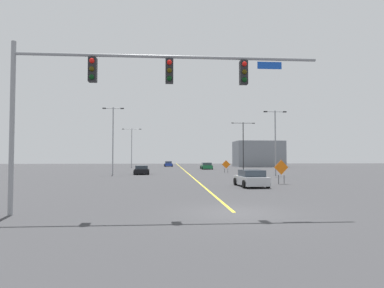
{
  "coord_description": "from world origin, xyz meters",
  "views": [
    {
      "loc": [
        -2.87,
        -14.08,
        2.44
      ],
      "look_at": [
        0.49,
        32.09,
        4.26
      ],
      "focal_mm": 30.34,
      "sensor_mm": 36.0,
      "label": 1
    }
  ],
  "objects": [
    {
      "name": "construction_sign_right_lane",
      "position": [
        7.25,
        14.43,
        1.38
      ],
      "size": [
        1.34,
        0.18,
        2.16
      ],
      "color": "orange",
      "rests_on": "ground"
    },
    {
      "name": "street_lamp_near_left",
      "position": [
        10.69,
        26.16,
        4.87
      ],
      "size": [
        2.94,
        0.24,
        8.32
      ],
      "color": "gray",
      "rests_on": "ground"
    },
    {
      "name": "car_silver_near",
      "position": [
        3.86,
        12.0,
        0.65
      ],
      "size": [
        2.25,
        3.97,
        1.36
      ],
      "color": "#B7BABF",
      "rests_on": "ground"
    },
    {
      "name": "car_black_distant",
      "position": [
        -6.58,
        31.59,
        0.58
      ],
      "size": [
        2.27,
        4.23,
        1.21
      ],
      "color": "black",
      "rests_on": "ground"
    },
    {
      "name": "car_blue_approaching",
      "position": [
        -2.88,
        66.62,
        0.61
      ],
      "size": [
        2.17,
        3.93,
        1.31
      ],
      "color": "#1E389E",
      "rests_on": "ground"
    },
    {
      "name": "street_lamp_far_left",
      "position": [
        -11.12,
        59.47,
        5.23
      ],
      "size": [
        4.3,
        0.24,
        8.8
      ],
      "color": "gray",
      "rests_on": "ground"
    },
    {
      "name": "road_centre_stripe",
      "position": [
        0.0,
        55.81,
        0.0
      ],
      "size": [
        0.16,
        111.63,
        0.01
      ],
      "color": "yellow",
      "rests_on": "ground"
    },
    {
      "name": "street_lamp_mid_right",
      "position": [
        11.17,
        45.95,
        5.3
      ],
      "size": [
        4.47,
        0.24,
        8.92
      ],
      "color": "black",
      "rests_on": "ground"
    },
    {
      "name": "traffic_signal_assembly",
      "position": [
        -4.73,
        -0.02,
        5.61
      ],
      "size": [
        13.29,
        0.44,
        7.34
      ],
      "color": "gray",
      "rests_on": "ground"
    },
    {
      "name": "street_lamp_near_right",
      "position": [
        -10.35,
        30.25,
        5.28
      ],
      "size": [
        2.85,
        0.24,
        9.13
      ],
      "color": "gray",
      "rests_on": "ground"
    },
    {
      "name": "ground",
      "position": [
        0.0,
        0.0,
        0.0
      ],
      "size": [
        200.93,
        200.93,
        0.0
      ],
      "primitive_type": "plane",
      "color": "#38383A"
    },
    {
      "name": "car_green_mid",
      "position": [
        4.54,
        48.77,
        0.63
      ],
      "size": [
        2.13,
        4.15,
        1.3
      ],
      "color": "#196B38",
      "rests_on": "ground"
    },
    {
      "name": "roadside_building_east",
      "position": [
        19.3,
        64.64,
        3.13
      ],
      "size": [
        11.49,
        7.73,
        6.26
      ],
      "color": "gray",
      "rests_on": "ground"
    },
    {
      "name": "construction_sign_left_shoulder",
      "position": [
        5.99,
        35.26,
        1.18
      ],
      "size": [
        1.29,
        0.22,
        1.91
      ],
      "color": "orange",
      "rests_on": "ground"
    }
  ]
}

